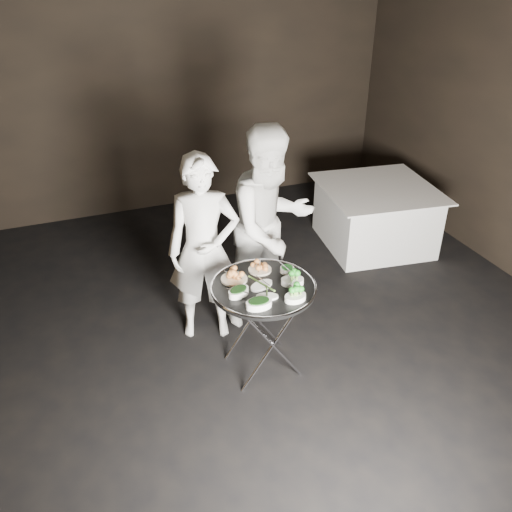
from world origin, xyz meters
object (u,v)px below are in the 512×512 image
object	(u,v)px
serving_tray	(263,287)
waiter_right	(271,226)
tray_stand	(263,324)
waiter_left	(204,250)
dining_table	(375,216)

from	to	relation	value
serving_tray	waiter_right	distance (m)	0.77
tray_stand	serving_tray	bearing A→B (deg)	180.00
waiter_left	dining_table	bearing A→B (deg)	36.59
tray_stand	dining_table	distance (m)	2.42
serving_tray	dining_table	size ratio (longest dim) A/B	0.66
tray_stand	dining_table	world-z (taller)	tray_stand
tray_stand	dining_table	size ratio (longest dim) A/B	0.63
tray_stand	waiter_left	bearing A→B (deg)	113.49
tray_stand	waiter_left	size ratio (longest dim) A/B	0.47
waiter_right	dining_table	size ratio (longest dim) A/B	1.48
tray_stand	serving_tray	world-z (taller)	serving_tray
serving_tray	tray_stand	bearing A→B (deg)	0.00
serving_tray	waiter_right	bearing A→B (deg)	63.26
waiter_right	serving_tray	bearing A→B (deg)	-130.47
serving_tray	waiter_right	size ratio (longest dim) A/B	0.45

